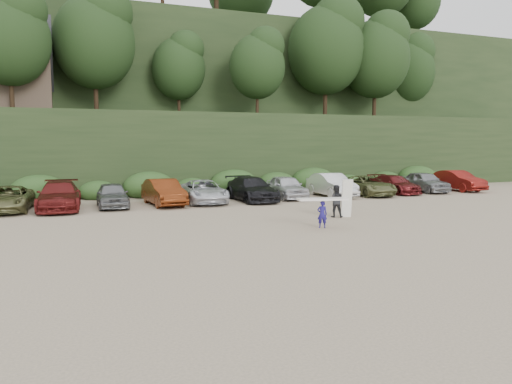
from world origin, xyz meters
name	(u,v)px	position (x,y,z in m)	size (l,w,h in m)	color
ground	(249,229)	(0.00, 0.00, 0.00)	(120.00, 120.00, 0.00)	tan
hillside_backdrop	(129,73)	(-0.26, 35.93, 11.22)	(90.00, 41.50, 28.00)	black
parked_cars	(227,190)	(2.31, 9.96, 0.75)	(39.85, 5.92, 1.62)	#9E9EA2
child_surfer	(322,208)	(3.16, -0.91, 0.91)	(2.30, 1.07, 1.33)	navy
adult_surfer	(337,201)	(5.38, 1.59, 0.84)	(1.28, 0.93, 1.94)	black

